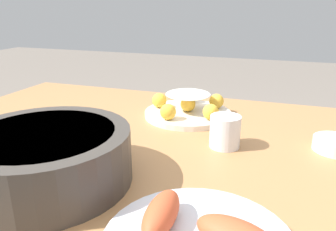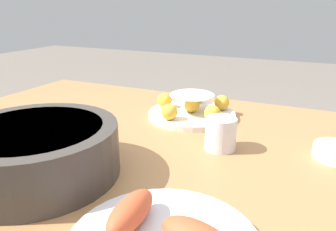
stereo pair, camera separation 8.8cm
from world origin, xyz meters
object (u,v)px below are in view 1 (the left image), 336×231
at_px(dining_table, 144,177).
at_px(sauce_bowl, 336,144).
at_px(cake_plate, 188,108).
at_px(serving_bowl, 45,156).
at_px(cup_near, 225,131).

height_order(dining_table, sauce_bowl, sauce_bowl).
relative_size(cake_plate, serving_bowl, 0.81).
distance_m(sauce_bowl, cup_near, 0.26).
distance_m(dining_table, cup_near, 0.23).
distance_m(serving_bowl, sauce_bowl, 0.64).
bearing_deg(cake_plate, sauce_bowl, 162.09).
xyz_separation_m(serving_bowl, cup_near, (-0.29, -0.28, -0.02)).
bearing_deg(cup_near, serving_bowl, 43.21).
xyz_separation_m(dining_table, serving_bowl, (0.11, 0.21, 0.14)).
relative_size(dining_table, serving_bowl, 4.17).
height_order(dining_table, serving_bowl, serving_bowl).
distance_m(cake_plate, sauce_bowl, 0.41).
relative_size(cake_plate, sauce_bowl, 2.53).
xyz_separation_m(dining_table, sauce_bowl, (-0.44, -0.12, 0.10)).
bearing_deg(dining_table, serving_bowl, 63.50).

